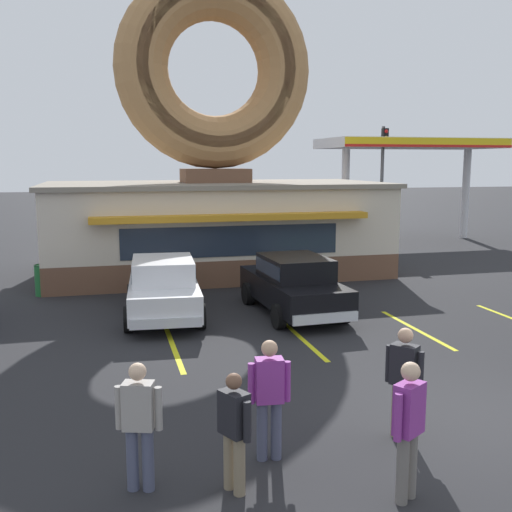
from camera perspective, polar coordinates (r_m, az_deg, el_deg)
ground_plane at (r=10.70m, az=20.91°, el=-14.24°), size 160.00×160.00×0.00m
donut_shop_building at (r=22.28m, az=-3.90°, el=7.98°), size 12.30×6.75×10.96m
car_black at (r=16.30m, az=3.60°, el=-2.52°), size 2.15×4.64×1.60m
car_white at (r=16.09m, az=-8.83°, el=-2.76°), size 2.22×4.67×1.60m
pedestrian_blue_sweater_man at (r=7.72m, az=-2.10°, el=-16.00°), size 0.39×0.54×1.55m
pedestrian_hooded_kid at (r=7.85m, az=-11.08°, el=-15.12°), size 0.57×0.35×1.67m
pedestrian_leather_jacket_man at (r=9.31m, az=13.91°, el=-11.16°), size 0.42×0.49×1.71m
pedestrian_clipboard_woman at (r=7.70m, az=14.32°, el=-15.25°), size 0.52×0.40×1.76m
pedestrian_beanie_man at (r=8.43m, az=1.27°, el=-12.99°), size 0.59×0.28×1.72m
trash_bin at (r=19.69m, az=-19.53°, el=-2.13°), size 0.57×0.57×0.97m
traffic_light_pole at (r=29.95m, az=11.98°, el=8.00°), size 0.28×0.47×5.80m
gas_station_canopy at (r=32.64m, az=14.37°, el=10.00°), size 9.00×4.46×5.30m
parking_stripe_far_left at (r=13.68m, az=-7.86°, el=-8.60°), size 0.12×3.60×0.01m
parking_stripe_left at (r=14.30m, az=4.28°, el=-7.76°), size 0.12×3.60×0.01m
parking_stripe_mid_left at (r=15.48m, az=14.95°, el=-6.74°), size 0.12×3.60×0.01m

